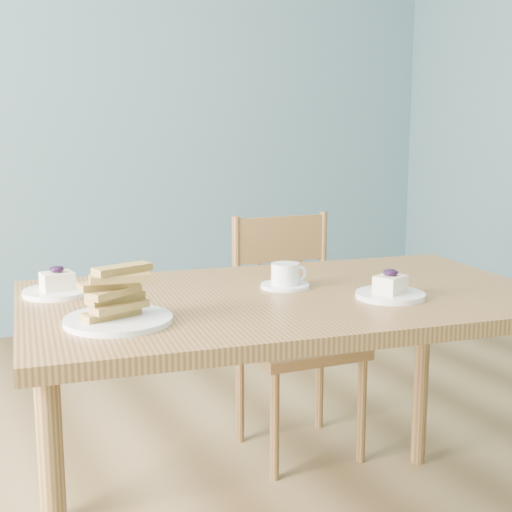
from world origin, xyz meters
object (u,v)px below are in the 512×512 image
(cheesecake_plate_far, at_px, (58,287))
(coffee_cup, at_px, (286,277))
(cheesecake_plate_near, at_px, (390,290))
(biscotti_plate, at_px, (118,304))
(dining_table, at_px, (287,321))
(dining_chair, at_px, (295,333))

(cheesecake_plate_far, bearing_deg, coffee_cup, -18.26)
(cheesecake_plate_near, relative_size, cheesecake_plate_far, 0.98)
(cheesecake_plate_near, height_order, biscotti_plate, biscotti_plate)
(dining_table, distance_m, dining_chair, 0.67)
(dining_table, bearing_deg, coffee_cup, 72.25)
(dining_chair, relative_size, coffee_cup, 6.34)
(cheesecake_plate_far, xyz_separation_m, coffee_cup, (0.57, -0.19, 0.01))
(dining_table, height_order, cheesecake_plate_far, cheesecake_plate_far)
(cheesecake_plate_near, relative_size, biscotti_plate, 0.73)
(dining_table, distance_m, biscotti_plate, 0.49)
(cheesecake_plate_far, relative_size, coffee_cup, 1.35)
(dining_chair, xyz_separation_m, biscotti_plate, (-0.80, -0.61, 0.34))
(biscotti_plate, bearing_deg, dining_chair, 37.65)
(coffee_cup, distance_m, biscotti_plate, 0.52)
(dining_chair, xyz_separation_m, coffee_cup, (-0.29, -0.47, 0.32))
(dining_table, relative_size, cheesecake_plate_near, 8.17)
(dining_table, relative_size, dining_chair, 1.72)
(dining_table, xyz_separation_m, coffee_cup, (0.03, 0.07, 0.10))
(cheesecake_plate_far, distance_m, coffee_cup, 0.60)
(coffee_cup, bearing_deg, cheesecake_plate_far, -179.98)
(dining_chair, xyz_separation_m, cheesecake_plate_far, (-0.87, -0.28, 0.31))
(cheesecake_plate_far, bearing_deg, dining_chair, 17.97)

